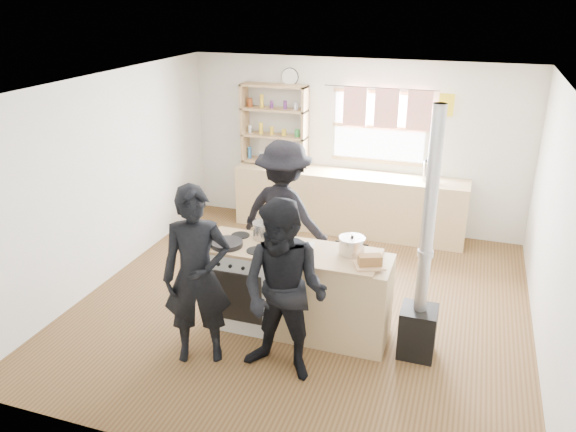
# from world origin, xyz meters

# --- Properties ---
(ground) EXTENTS (5.00, 5.00, 0.01)m
(ground) POSITION_xyz_m (0.00, 0.00, -0.01)
(ground) COLOR brown
(ground) RESTS_ON ground
(back_counter) EXTENTS (3.40, 0.55, 0.90)m
(back_counter) POSITION_xyz_m (0.00, 2.22, 0.45)
(back_counter) COLOR tan
(back_counter) RESTS_ON ground
(shelving_unit) EXTENTS (1.00, 0.28, 1.20)m
(shelving_unit) POSITION_xyz_m (-1.20, 2.34, 1.51)
(shelving_unit) COLOR tan
(shelving_unit) RESTS_ON back_counter
(thermos) EXTENTS (0.10, 0.10, 0.29)m
(thermos) POSITION_xyz_m (1.09, 2.22, 1.05)
(thermos) COLOR silver
(thermos) RESTS_ON back_counter
(cooking_island) EXTENTS (1.97, 0.64, 0.93)m
(cooking_island) POSITION_xyz_m (0.14, -0.55, 0.47)
(cooking_island) COLOR white
(cooking_island) RESTS_ON ground
(skillet_greens) EXTENTS (0.46, 0.46, 0.05)m
(skillet_greens) POSITION_xyz_m (-0.63, -0.68, 0.96)
(skillet_greens) COLOR black
(skillet_greens) RESTS_ON cooking_island
(roast_tray) EXTENTS (0.39, 0.34, 0.07)m
(roast_tray) POSITION_xyz_m (0.09, -0.62, 0.97)
(roast_tray) COLOR silver
(roast_tray) RESTS_ON cooking_island
(stockpot_stove) EXTENTS (0.25, 0.25, 0.20)m
(stockpot_stove) POSITION_xyz_m (-0.33, -0.37, 1.02)
(stockpot_stove) COLOR #B0B0B2
(stockpot_stove) RESTS_ON cooking_island
(stockpot_counter) EXTENTS (0.26, 0.26, 0.20)m
(stockpot_counter) POSITION_xyz_m (0.63, -0.45, 1.02)
(stockpot_counter) COLOR silver
(stockpot_counter) RESTS_ON cooking_island
(bread_board) EXTENTS (0.34, 0.29, 0.12)m
(bread_board) POSITION_xyz_m (0.85, -0.68, 0.98)
(bread_board) COLOR tan
(bread_board) RESTS_ON cooking_island
(flue_heater) EXTENTS (0.35, 0.35, 2.50)m
(flue_heater) POSITION_xyz_m (1.35, -0.59, 0.65)
(flue_heater) COLOR black
(flue_heater) RESTS_ON ground
(person_near_left) EXTENTS (0.76, 0.64, 1.77)m
(person_near_left) POSITION_xyz_m (-0.66, -1.30, 0.89)
(person_near_left) COLOR black
(person_near_left) RESTS_ON ground
(person_near_right) EXTENTS (0.92, 0.76, 1.73)m
(person_near_right) POSITION_xyz_m (0.20, -1.29, 0.87)
(person_near_right) COLOR black
(person_near_right) RESTS_ON ground
(person_far) EXTENTS (1.30, 0.95, 1.81)m
(person_far) POSITION_xyz_m (-0.36, 0.35, 0.91)
(person_far) COLOR black
(person_far) RESTS_ON ground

